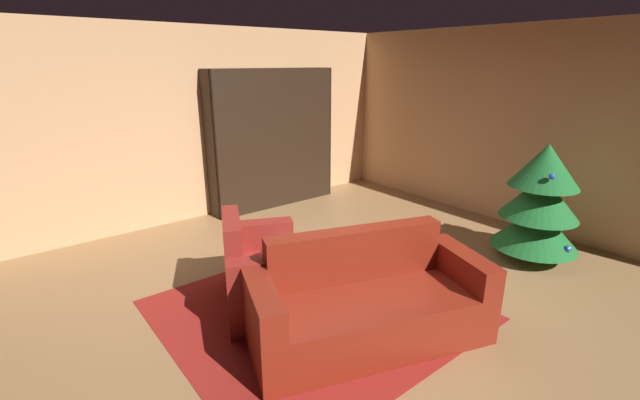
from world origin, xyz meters
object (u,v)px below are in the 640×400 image
at_px(armchair_red, 261,274).
at_px(bottle_on_table, 279,252).
at_px(couch_red, 367,305).
at_px(decorated_tree, 540,202).
at_px(bookshelf_unit, 280,140).
at_px(coffee_table, 302,265).
at_px(book_stack_on_table, 305,256).

xyz_separation_m(armchair_red, bottle_on_table, (0.13, 0.12, 0.24)).
xyz_separation_m(armchair_red, couch_red, (0.96, 0.42, -0.02)).
xyz_separation_m(armchair_red, decorated_tree, (1.09, 2.97, 0.38)).
bearing_deg(bookshelf_unit, bottle_on_table, -34.02).
bearing_deg(bottle_on_table, decorated_tree, 71.42).
bearing_deg(coffee_table, decorated_tree, 72.32).
distance_m(bookshelf_unit, couch_red, 3.76).
bearing_deg(coffee_table, bottle_on_table, -121.17).
distance_m(bookshelf_unit, decorated_tree, 3.72).
bearing_deg(bookshelf_unit, book_stack_on_table, -29.61).
bearing_deg(book_stack_on_table, decorated_tree, 72.47).
bearing_deg(bottle_on_table, book_stack_on_table, 59.17).
height_order(bookshelf_unit, coffee_table, bookshelf_unit).
distance_m(bookshelf_unit, bottle_on_table, 3.14).
distance_m(armchair_red, decorated_tree, 3.18).
xyz_separation_m(armchair_red, coffee_table, (0.24, 0.29, 0.10)).
height_order(book_stack_on_table, bottle_on_table, bottle_on_table).
bearing_deg(armchair_red, decorated_tree, 69.85).
height_order(coffee_table, bottle_on_table, bottle_on_table).
height_order(armchair_red, couch_red, armchair_red).
distance_m(book_stack_on_table, bottle_on_table, 0.25).
height_order(book_stack_on_table, decorated_tree, decorated_tree).
height_order(coffee_table, decorated_tree, decorated_tree).
xyz_separation_m(coffee_table, decorated_tree, (0.85, 2.67, 0.28)).
distance_m(coffee_table, decorated_tree, 2.82).
height_order(armchair_red, bottle_on_table, armchair_red).
relative_size(bookshelf_unit, book_stack_on_table, 10.63).
relative_size(couch_red, decorated_tree, 1.54).
relative_size(coffee_table, book_stack_on_table, 3.78).
relative_size(bookshelf_unit, coffee_table, 2.81).
height_order(couch_red, book_stack_on_table, couch_red).
bearing_deg(armchair_red, bottle_on_table, 42.03).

